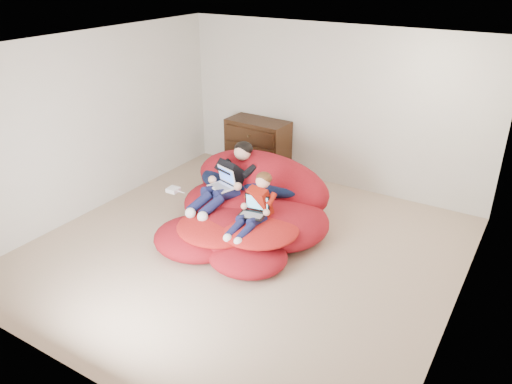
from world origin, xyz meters
The scene contains 9 objects.
room_shell centered at (0.00, 0.00, 0.22)m, with size 5.10×5.10×2.77m.
dresser centered at (-1.16, 2.23, 0.46)m, with size 1.05×0.60×0.93m.
beanbag_pile centered at (-0.29, 0.56, 0.28)m, with size 2.31×2.35×0.93m.
cream_pillow centered at (-0.87, 1.32, 0.62)m, with size 0.43×0.28×0.28m, color white.
older_boy centered at (-0.61, 0.57, 0.67)m, with size 0.46×1.30×0.71m.
younger_boy centered at (0.08, 0.13, 0.62)m, with size 0.31×0.86×0.65m.
laptop_white centered at (-0.61, 0.44, 0.64)m, with size 0.39×0.37×0.24m.
laptop_black centered at (0.08, 0.11, 0.55)m, with size 0.35×0.30×0.24m.
power_adapter centered at (-1.33, 0.24, 0.42)m, with size 0.15×0.15×0.06m, color white.
Camera 1 is at (2.94, -4.51, 3.36)m, focal length 35.00 mm.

